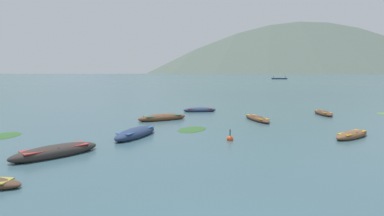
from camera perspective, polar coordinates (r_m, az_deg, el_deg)
The scene contains 14 objects.
ground_plane at distance 1505.68m, azimuth 3.41°, elevation 6.51°, with size 6000.00×6000.00×0.00m, color #385660.
mountain_1 at distance 1571.95m, azimuth -12.93°, elevation 10.17°, with size 528.08×528.08×208.73m, color slate.
mountain_2 at distance 1571.31m, azimuth 14.60°, elevation 15.36°, with size 1463.15×1463.15×493.80m, color #56665B.
rowboat_0 at distance 20.15m, azimuth -10.49°, elevation -4.67°, with size 2.60×4.43×0.74m.
rowboat_3 at distance 16.79m, azimuth -24.19°, elevation -7.47°, with size 3.81×4.05×0.70m.
rowboat_4 at distance 22.09m, azimuth 27.76°, elevation -4.48°, with size 3.36×3.10×0.54m.
rowboat_5 at distance 26.82m, azimuth -5.58°, elevation -1.81°, with size 4.49×3.54×0.67m.
rowboat_6 at distance 32.61m, azimuth 23.38°, elevation -0.89°, with size 1.25×3.51×0.54m.
rowboat_7 at distance 32.43m, azimuth 1.44°, elevation -0.37°, with size 3.66×1.77×0.56m.
rowboat_9 at distance 27.11m, azimuth 12.12°, elevation -1.95°, with size 2.21×4.41×0.49m.
ferry_0 at distance 197.82m, azimuth 16.05°, elevation 5.35°, with size 9.81×5.46×2.54m.
mooring_buoy at distance 18.91m, azimuth 7.12°, elevation -5.78°, with size 0.41×0.41×0.81m.
weed_patch_0 at distance 23.59m, azimuth -31.92°, elevation -4.48°, with size 2.61×2.02×0.14m, color #2D5628.
weed_patch_1 at distance 22.23m, azimuth -0.01°, elevation -4.09°, with size 2.79×1.80×0.14m, color #2D5628.
Camera 1 is at (-0.33, -5.67, 4.15)m, focal length 28.48 mm.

